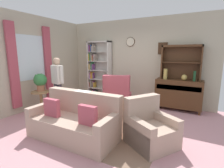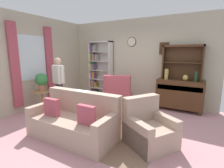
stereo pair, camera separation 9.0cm
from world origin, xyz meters
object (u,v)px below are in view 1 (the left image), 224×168
object	(u,v)px
couch_floral	(75,122)
armchair_floral	(150,129)
vase_tall	(165,74)
bottle_wine	(194,76)
sideboard	(178,93)
wingback_chair	(117,96)
vase_round	(184,77)
person_reading	(58,80)
coffee_table	(107,109)
sideboard_hutch	(181,58)
bookshelf	(98,70)
book_stack	(103,104)
plant_stand	(41,99)
potted_plant_large	(40,81)

from	to	relation	value
couch_floral	armchair_floral	size ratio (longest dim) A/B	1.70
vase_tall	bottle_wine	distance (m)	0.78
sideboard	wingback_chair	distance (m)	1.82
vase_round	wingback_chair	xyz separation A→B (m)	(-1.81, -0.62, -0.62)
person_reading	coffee_table	distance (m)	1.79
sideboard_hutch	vase_tall	xyz separation A→B (m)	(-0.39, -0.19, -0.48)
bottle_wine	person_reading	world-z (taller)	person_reading
bookshelf	book_stack	bearing A→B (deg)	-54.38
sideboard	vase_round	world-z (taller)	vase_round
person_reading	vase_round	bearing A→B (deg)	27.07
sideboard_hutch	plant_stand	size ratio (longest dim) A/B	1.80
bookshelf	person_reading	bearing A→B (deg)	-96.82
vase_tall	book_stack	bearing A→B (deg)	-121.79
bookshelf	vase_tall	bearing A→B (deg)	-3.79
sideboard	book_stack	bearing A→B (deg)	-128.76
vase_round	vase_tall	bearing A→B (deg)	-178.51
vase_round	coffee_table	xyz separation A→B (m)	(-1.53, -1.76, -0.65)
bookshelf	vase_tall	world-z (taller)	bookshelf
sideboard_hutch	bookshelf	bearing A→B (deg)	-179.52
vase_tall	armchair_floral	bearing A→B (deg)	-85.33
vase_tall	armchair_floral	world-z (taller)	vase_tall
sideboard	bookshelf	bearing A→B (deg)	178.31
couch_floral	wingback_chair	xyz separation A→B (m)	(-0.05, 2.02, 0.07)
wingback_chair	plant_stand	size ratio (longest dim) A/B	1.72
vase_round	bookshelf	bearing A→B (deg)	177.12
couch_floral	person_reading	xyz separation A→B (m)	(-1.47, 1.00, 0.59)
bookshelf	person_reading	world-z (taller)	bookshelf
bottle_wine	person_reading	distance (m)	3.85
sideboard_hutch	book_stack	world-z (taller)	sideboard_hutch
sideboard_hutch	potted_plant_large	xyz separation A→B (m)	(-3.51, -2.09, -0.65)
bottle_wine	couch_floral	world-z (taller)	bottle_wine
sideboard_hutch	person_reading	size ratio (longest dim) A/B	0.71
potted_plant_large	book_stack	xyz separation A→B (m)	(2.02, 0.12, -0.43)
couch_floral	book_stack	size ratio (longest dim) A/B	8.90
coffee_table	book_stack	xyz separation A→B (m)	(-0.09, -0.03, 0.12)
vase_round	wingback_chair	size ratio (longest dim) A/B	0.16
bookshelf	person_reading	size ratio (longest dim) A/B	1.35
vase_round	wingback_chair	distance (m)	2.01
bookshelf	sideboard_hutch	xyz separation A→B (m)	(2.88, 0.02, 0.52)
armchair_floral	book_stack	bearing A→B (deg)	161.86
sideboard_hutch	vase_round	xyz separation A→B (m)	(0.13, -0.18, -0.55)
bottle_wine	potted_plant_large	distance (m)	4.34
sideboard	plant_stand	size ratio (longest dim) A/B	2.13
vase_round	person_reading	bearing A→B (deg)	-152.93
bottle_wine	wingback_chair	size ratio (longest dim) A/B	0.27
coffee_table	vase_round	bearing A→B (deg)	48.99
bookshelf	sideboard_hutch	bearing A→B (deg)	0.48
armchair_floral	sideboard	bearing A→B (deg)	84.73
wingback_chair	bottle_wine	bearing A→B (deg)	16.19
couch_floral	potted_plant_large	size ratio (longest dim) A/B	3.60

